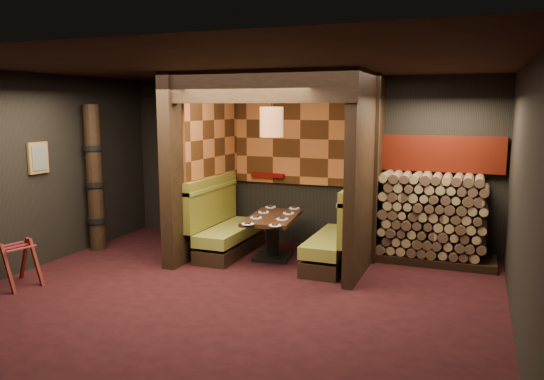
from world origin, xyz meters
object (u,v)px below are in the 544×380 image
at_px(dining_table, 273,230).
at_px(luggage_rack, 16,262).
at_px(booth_bench_left, 225,229).
at_px(totem_column, 95,179).
at_px(pendant_lamp, 271,122).
at_px(booth_bench_right, 339,240).
at_px(firewood_stack, 438,219).

relative_size(dining_table, luggage_rack, 1.98).
bearing_deg(booth_bench_left, totem_column, -165.25).
bearing_deg(booth_bench_left, luggage_rack, -127.67).
bearing_deg(pendant_lamp, totem_column, -170.39).
relative_size(booth_bench_right, luggage_rack, 2.30).
height_order(pendant_lamp, firewood_stack, pendant_lamp).
bearing_deg(totem_column, booth_bench_left, 14.75).
distance_m(booth_bench_right, pendant_lamp, 2.03).
distance_m(booth_bench_left, dining_table, 0.84).
bearing_deg(pendant_lamp, booth_bench_right, 2.94).
bearing_deg(booth_bench_right, totem_column, -172.14).
relative_size(booth_bench_left, dining_table, 1.16).
xyz_separation_m(dining_table, totem_column, (-2.93, -0.55, 0.73)).
xyz_separation_m(booth_bench_right, pendant_lamp, (-1.05, -0.05, 1.74)).
height_order(booth_bench_right, dining_table, booth_bench_right).
distance_m(booth_bench_left, luggage_rack, 3.07).
bearing_deg(booth_bench_right, pendant_lamp, -177.06).
bearing_deg(booth_bench_left, firewood_stack, 12.17).
xyz_separation_m(booth_bench_left, dining_table, (0.84, -0.00, 0.05)).
bearing_deg(booth_bench_right, booth_bench_left, 180.00).
bearing_deg(booth_bench_right, dining_table, -179.77).
xyz_separation_m(dining_table, firewood_stack, (2.41, 0.70, 0.23)).
xyz_separation_m(booth_bench_right, firewood_stack, (1.35, 0.70, 0.28)).
bearing_deg(pendant_lamp, firewood_stack, 17.39).
height_order(pendant_lamp, luggage_rack, pendant_lamp).
bearing_deg(luggage_rack, totem_column, 96.50).
distance_m(booth_bench_right, firewood_stack, 1.55).
bearing_deg(booth_bench_left, dining_table, -0.29).
height_order(dining_table, pendant_lamp, pendant_lamp).
xyz_separation_m(dining_table, pendant_lamp, (-0.00, -0.05, 1.68)).
relative_size(pendant_lamp, totem_column, 0.39).
relative_size(booth_bench_left, booth_bench_right, 1.00).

